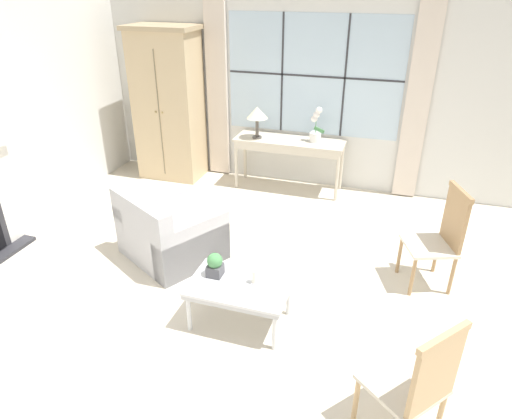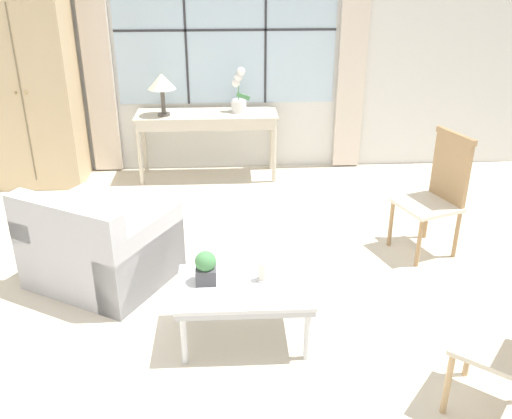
{
  "view_description": "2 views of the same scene",
  "coord_description": "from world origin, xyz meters",
  "px_view_note": "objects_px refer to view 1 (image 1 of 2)",
  "views": [
    {
      "loc": [
        1.19,
        -3.18,
        2.75
      ],
      "look_at": [
        0.03,
        0.41,
        0.81
      ],
      "focal_mm": 32.0,
      "sensor_mm": 36.0,
      "label": 1
    },
    {
      "loc": [
        -0.0,
        -3.3,
        2.39
      ],
      "look_at": [
        0.19,
        0.48,
        0.62
      ],
      "focal_mm": 40.0,
      "sensor_mm": 36.0,
      "label": 2
    }
  ],
  "objects_px": {
    "console_table": "(289,146)",
    "pillar_candle": "(255,277)",
    "coffee_table": "(240,288)",
    "potted_plant_small": "(215,265)",
    "accent_chair_wooden": "(418,381)",
    "armchair_upholstered": "(170,234)",
    "potted_orchid": "(316,128)",
    "armoire": "(169,105)",
    "table_lamp": "(257,114)",
    "side_chair_wooden": "(442,234)"
  },
  "relations": [
    {
      "from": "armchair_upholstered",
      "to": "pillar_candle",
      "type": "bearing_deg",
      "value": -31.19
    },
    {
      "from": "potted_orchid",
      "to": "console_table",
      "type": "bearing_deg",
      "value": -172.85
    },
    {
      "from": "accent_chair_wooden",
      "to": "armchair_upholstered",
      "type": "bearing_deg",
      "value": 148.43
    },
    {
      "from": "console_table",
      "to": "pillar_candle",
      "type": "bearing_deg",
      "value": -81.44
    },
    {
      "from": "armoire",
      "to": "pillar_candle",
      "type": "bearing_deg",
      "value": -51.68
    },
    {
      "from": "armchair_upholstered",
      "to": "coffee_table",
      "type": "distance_m",
      "value": 1.34
    },
    {
      "from": "side_chair_wooden",
      "to": "accent_chair_wooden",
      "type": "distance_m",
      "value": 1.91
    },
    {
      "from": "coffee_table",
      "to": "pillar_candle",
      "type": "relative_size",
      "value": 6.04
    },
    {
      "from": "side_chair_wooden",
      "to": "coffee_table",
      "type": "xyz_separation_m",
      "value": [
        -1.64,
        -1.14,
        -0.2
      ]
    },
    {
      "from": "potted_plant_small",
      "to": "accent_chair_wooden",
      "type": "bearing_deg",
      "value": -25.96
    },
    {
      "from": "console_table",
      "to": "coffee_table",
      "type": "relative_size",
      "value": 1.76
    },
    {
      "from": "armoire",
      "to": "armchair_upholstered",
      "type": "height_order",
      "value": "armoire"
    },
    {
      "from": "potted_orchid",
      "to": "accent_chair_wooden",
      "type": "relative_size",
      "value": 0.48
    },
    {
      "from": "console_table",
      "to": "pillar_candle",
      "type": "xyz_separation_m",
      "value": [
        0.43,
        -2.86,
        -0.18
      ]
    },
    {
      "from": "pillar_candle",
      "to": "coffee_table",
      "type": "bearing_deg",
      "value": -156.77
    },
    {
      "from": "console_table",
      "to": "table_lamp",
      "type": "height_order",
      "value": "table_lamp"
    },
    {
      "from": "potted_plant_small",
      "to": "side_chair_wooden",
      "type": "bearing_deg",
      "value": 30.01
    },
    {
      "from": "console_table",
      "to": "armchair_upholstered",
      "type": "relative_size",
      "value": 1.23
    },
    {
      "from": "potted_orchid",
      "to": "potted_plant_small",
      "type": "height_order",
      "value": "potted_orchid"
    },
    {
      "from": "table_lamp",
      "to": "armchair_upholstered",
      "type": "distance_m",
      "value": 2.24
    },
    {
      "from": "coffee_table",
      "to": "potted_plant_small",
      "type": "bearing_deg",
      "value": 167.7
    },
    {
      "from": "table_lamp",
      "to": "side_chair_wooden",
      "type": "distance_m",
      "value": 2.99
    },
    {
      "from": "armchair_upholstered",
      "to": "coffee_table",
      "type": "bearing_deg",
      "value": -35.88
    },
    {
      "from": "potted_orchid",
      "to": "table_lamp",
      "type": "bearing_deg",
      "value": -172.45
    },
    {
      "from": "potted_orchid",
      "to": "coffee_table",
      "type": "relative_size",
      "value": 0.55
    },
    {
      "from": "armchair_upholstered",
      "to": "console_table",
      "type": "bearing_deg",
      "value": 70.1
    },
    {
      "from": "armoire",
      "to": "potted_plant_small",
      "type": "bearing_deg",
      "value": -56.55
    },
    {
      "from": "armchair_upholstered",
      "to": "potted_plant_small",
      "type": "relative_size",
      "value": 5.63
    },
    {
      "from": "armoire",
      "to": "console_table",
      "type": "xyz_separation_m",
      "value": [
        1.8,
        0.04,
        -0.44
      ]
    },
    {
      "from": "table_lamp",
      "to": "potted_plant_small",
      "type": "relative_size",
      "value": 2.01
    },
    {
      "from": "coffee_table",
      "to": "armchair_upholstered",
      "type": "bearing_deg",
      "value": 144.12
    },
    {
      "from": "table_lamp",
      "to": "pillar_candle",
      "type": "distance_m",
      "value": 3.0
    },
    {
      "from": "console_table",
      "to": "potted_plant_small",
      "type": "distance_m",
      "value": 2.87
    },
    {
      "from": "potted_orchid",
      "to": "pillar_candle",
      "type": "height_order",
      "value": "potted_orchid"
    },
    {
      "from": "armoire",
      "to": "console_table",
      "type": "height_order",
      "value": "armoire"
    },
    {
      "from": "potted_orchid",
      "to": "armchair_upholstered",
      "type": "distance_m",
      "value": 2.53
    },
    {
      "from": "potted_orchid",
      "to": "side_chair_wooden",
      "type": "height_order",
      "value": "potted_orchid"
    },
    {
      "from": "armchair_upholstered",
      "to": "accent_chair_wooden",
      "type": "height_order",
      "value": "accent_chair_wooden"
    },
    {
      "from": "table_lamp",
      "to": "accent_chair_wooden",
      "type": "xyz_separation_m",
      "value": [
        2.19,
        -3.62,
        -0.53
      ]
    },
    {
      "from": "coffee_table",
      "to": "potted_plant_small",
      "type": "xyz_separation_m",
      "value": [
        -0.24,
        0.05,
        0.16
      ]
    },
    {
      "from": "potted_plant_small",
      "to": "pillar_candle",
      "type": "distance_m",
      "value": 0.37
    },
    {
      "from": "armoire",
      "to": "armchair_upholstered",
      "type": "xyz_separation_m",
      "value": [
        1.03,
        -2.1,
        -0.81
      ]
    },
    {
      "from": "accent_chair_wooden",
      "to": "potted_plant_small",
      "type": "xyz_separation_m",
      "value": [
        -1.68,
        0.82,
        -0.02
      ]
    },
    {
      "from": "table_lamp",
      "to": "coffee_table",
      "type": "relative_size",
      "value": 0.51
    },
    {
      "from": "armchair_upholstered",
      "to": "accent_chair_wooden",
      "type": "distance_m",
      "value": 2.97
    },
    {
      "from": "coffee_table",
      "to": "accent_chair_wooden",
      "type": "bearing_deg",
      "value": -28.03
    },
    {
      "from": "armoire",
      "to": "console_table",
      "type": "relative_size",
      "value": 1.42
    },
    {
      "from": "potted_orchid",
      "to": "pillar_candle",
      "type": "xyz_separation_m",
      "value": [
        0.08,
        -2.91,
        -0.44
      ]
    },
    {
      "from": "console_table",
      "to": "coffee_table",
      "type": "height_order",
      "value": "console_table"
    },
    {
      "from": "console_table",
      "to": "accent_chair_wooden",
      "type": "height_order",
      "value": "accent_chair_wooden"
    }
  ]
}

